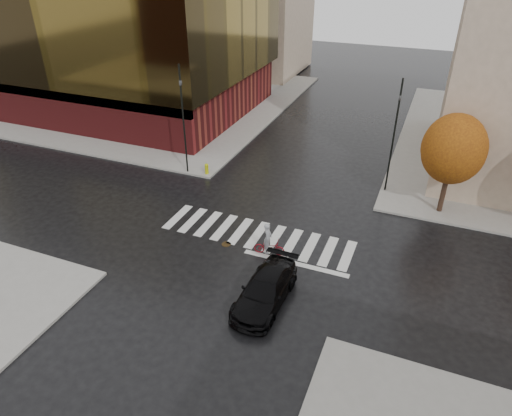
{
  "coord_description": "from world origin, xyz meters",
  "views": [
    {
      "loc": [
        8.53,
        -20.63,
        15.45
      ],
      "look_at": [
        0.01,
        0.31,
        2.0
      ],
      "focal_mm": 32.0,
      "sensor_mm": 36.0,
      "label": 1
    }
  ],
  "objects_px": {
    "cyclist": "(269,244)",
    "traffic_light_ne": "(395,129)",
    "traffic_light_nw": "(183,112)",
    "sedan": "(265,290)",
    "fire_hydrant": "(207,168)"
  },
  "relations": [
    {
      "from": "cyclist",
      "to": "traffic_light_ne",
      "type": "height_order",
      "value": "traffic_light_ne"
    },
    {
      "from": "cyclist",
      "to": "traffic_light_ne",
      "type": "distance_m",
      "value": 11.87
    },
    {
      "from": "traffic_light_nw",
      "to": "traffic_light_ne",
      "type": "height_order",
      "value": "traffic_light_nw"
    },
    {
      "from": "traffic_light_ne",
      "to": "traffic_light_nw",
      "type": "bearing_deg",
      "value": 12.85
    },
    {
      "from": "sedan",
      "to": "cyclist",
      "type": "height_order",
      "value": "cyclist"
    },
    {
      "from": "cyclist",
      "to": "traffic_light_ne",
      "type": "bearing_deg",
      "value": -36.12
    },
    {
      "from": "cyclist",
      "to": "traffic_light_nw",
      "type": "height_order",
      "value": "traffic_light_nw"
    },
    {
      "from": "cyclist",
      "to": "traffic_light_ne",
      "type": "relative_size",
      "value": 0.25
    },
    {
      "from": "sedan",
      "to": "traffic_light_ne",
      "type": "height_order",
      "value": "traffic_light_ne"
    },
    {
      "from": "traffic_light_ne",
      "to": "fire_hydrant",
      "type": "bearing_deg",
      "value": 13.24
    },
    {
      "from": "sedan",
      "to": "cyclist",
      "type": "relative_size",
      "value": 2.54
    },
    {
      "from": "traffic_light_ne",
      "to": "fire_hydrant",
      "type": "height_order",
      "value": "traffic_light_ne"
    },
    {
      "from": "traffic_light_nw",
      "to": "fire_hydrant",
      "type": "height_order",
      "value": "traffic_light_nw"
    },
    {
      "from": "traffic_light_nw",
      "to": "cyclist",
      "type": "bearing_deg",
      "value": 64.62
    },
    {
      "from": "traffic_light_nw",
      "to": "traffic_light_ne",
      "type": "relative_size",
      "value": 1.02
    }
  ]
}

